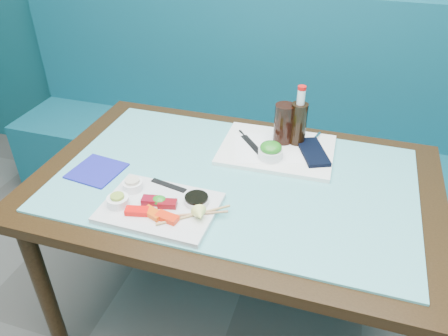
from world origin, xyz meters
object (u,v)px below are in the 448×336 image
(dining_table, at_px, (235,198))
(serving_tray, at_px, (277,150))
(cola_bottle_body, at_px, (298,126))
(cola_glass, at_px, (284,124))
(seaweed_bowl, at_px, (270,153))
(booth_bench, at_px, (277,150))
(blue_napkin, at_px, (97,171))
(sashimi_plate, at_px, (160,208))

(dining_table, height_order, serving_tray, serving_tray)
(cola_bottle_body, bearing_deg, cola_glass, -172.67)
(seaweed_bowl, relative_size, cola_glass, 0.58)
(booth_bench, xyz_separation_m, seaweed_bowl, (0.09, -0.70, 0.42))
(seaweed_bowl, relative_size, cola_bottle_body, 0.50)
(seaweed_bowl, bearing_deg, dining_table, -124.60)
(seaweed_bowl, xyz_separation_m, blue_napkin, (-0.58, -0.25, -0.03))
(dining_table, distance_m, serving_tray, 0.26)
(blue_napkin, bearing_deg, booth_bench, 63.23)
(seaweed_bowl, bearing_deg, booth_bench, 97.64)
(booth_bench, height_order, serving_tray, booth_bench)
(sashimi_plate, bearing_deg, serving_tray, 59.45)
(cola_glass, bearing_deg, serving_tray, -100.30)
(booth_bench, relative_size, cola_glass, 19.24)
(sashimi_plate, bearing_deg, seaweed_bowl, 55.66)
(dining_table, bearing_deg, serving_tray, 63.77)
(booth_bench, bearing_deg, dining_table, -90.00)
(booth_bench, xyz_separation_m, serving_tray, (0.10, -0.63, 0.39))
(booth_bench, bearing_deg, sashimi_plate, -99.23)
(dining_table, height_order, cola_glass, cola_glass)
(serving_tray, distance_m, blue_napkin, 0.67)
(dining_table, relative_size, cola_glass, 8.98)
(cola_bottle_body, bearing_deg, blue_napkin, -149.16)
(booth_bench, relative_size, blue_napkin, 18.01)
(cola_glass, bearing_deg, seaweed_bowl, -98.75)
(sashimi_plate, xyz_separation_m, cola_bottle_body, (0.34, 0.52, 0.08))
(dining_table, distance_m, cola_bottle_body, 0.37)
(booth_bench, xyz_separation_m, cola_bottle_body, (0.17, -0.57, 0.47))
(dining_table, relative_size, cola_bottle_body, 7.77)
(booth_bench, bearing_deg, seaweed_bowl, -82.36)
(dining_table, xyz_separation_m, blue_napkin, (-0.48, -0.11, 0.09))
(dining_table, relative_size, sashimi_plate, 3.95)
(seaweed_bowl, height_order, blue_napkin, seaweed_bowl)
(sashimi_plate, xyz_separation_m, serving_tray, (0.28, 0.46, -0.00))
(cola_bottle_body, bearing_deg, sashimi_plate, -123.58)
(dining_table, bearing_deg, cola_bottle_body, 58.56)
(dining_table, xyz_separation_m, serving_tray, (0.10, 0.21, 0.10))
(serving_tray, height_order, cola_bottle_body, cola_bottle_body)
(serving_tray, bearing_deg, cola_bottle_body, 42.95)
(blue_napkin, bearing_deg, sashimi_plate, -23.12)
(cola_glass, bearing_deg, cola_bottle_body, 7.33)
(seaweed_bowl, bearing_deg, cola_glass, 81.25)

